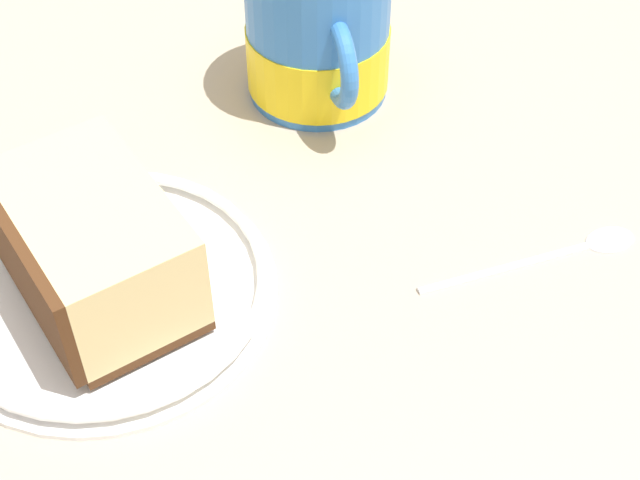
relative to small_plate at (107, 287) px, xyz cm
name	(u,v)px	position (x,y,z in cm)	size (l,w,h in cm)	color
ground_plane	(263,313)	(7.04, -4.50, -2.34)	(115.40, 115.40, 3.38)	tan
small_plate	(107,287)	(0.00, 0.00, 0.00)	(18.47, 18.47, 1.33)	white
cake_slice	(92,248)	(-0.27, 0.00, 3.22)	(7.71, 11.58, 6.40)	#472814
tea_mug	(318,31)	(19.59, 9.05, 4.00)	(9.44, 12.05, 10.62)	#3372BF
teaspoon	(574,246)	(23.52, -11.44, -0.30)	(13.36, 4.48, 0.80)	silver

